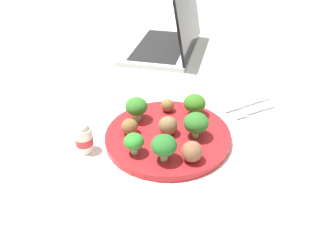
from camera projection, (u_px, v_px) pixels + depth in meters
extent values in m
plane|color=silver|center=(168.00, 139.00, 0.78)|extent=(4.00, 4.00, 0.00)
cylinder|color=red|center=(168.00, 136.00, 0.77)|extent=(0.28, 0.28, 0.02)
cylinder|color=#97C266|center=(196.00, 133.00, 0.75)|extent=(0.01, 0.01, 0.01)
ellipsoid|color=#2D6725|center=(196.00, 123.00, 0.74)|extent=(0.06, 0.06, 0.04)
cylinder|color=#9ACB6C|center=(194.00, 112.00, 0.83)|extent=(0.01, 0.01, 0.01)
ellipsoid|color=#346B1D|center=(195.00, 103.00, 0.81)|extent=(0.05, 0.05, 0.04)
cylinder|color=#93BE82|center=(164.00, 156.00, 0.69)|extent=(0.01, 0.01, 0.02)
ellipsoid|color=#266626|center=(164.00, 145.00, 0.67)|extent=(0.05, 0.05, 0.04)
cylinder|color=#9EC873|center=(137.00, 116.00, 0.81)|extent=(0.02, 0.02, 0.02)
ellipsoid|color=#306F24|center=(136.00, 106.00, 0.79)|extent=(0.05, 0.05, 0.04)
cylinder|color=#9FBF7E|center=(135.00, 150.00, 0.71)|extent=(0.01, 0.01, 0.01)
ellipsoid|color=#2E822A|center=(134.00, 141.00, 0.69)|extent=(0.04, 0.04, 0.03)
sphere|color=brown|center=(192.00, 151.00, 0.68)|extent=(0.04, 0.04, 0.04)
sphere|color=brown|center=(130.00, 127.00, 0.76)|extent=(0.04, 0.04, 0.04)
sphere|color=brown|center=(166.00, 126.00, 0.75)|extent=(0.04, 0.04, 0.04)
sphere|color=brown|center=(168.00, 105.00, 0.83)|extent=(0.03, 0.03, 0.03)
cube|color=white|center=(250.00, 109.00, 0.88)|extent=(0.17, 0.13, 0.01)
cube|color=silver|center=(259.00, 109.00, 0.87)|extent=(0.09, 0.01, 0.01)
cube|color=silver|center=(240.00, 115.00, 0.84)|extent=(0.03, 0.02, 0.01)
cube|color=white|center=(255.00, 101.00, 0.90)|extent=(0.09, 0.02, 0.01)
cube|color=silver|center=(232.00, 108.00, 0.87)|extent=(0.06, 0.02, 0.01)
cylinder|color=white|center=(84.00, 140.00, 0.73)|extent=(0.04, 0.04, 0.06)
cylinder|color=red|center=(84.00, 141.00, 0.73)|extent=(0.04, 0.04, 0.02)
cylinder|color=silver|center=(82.00, 127.00, 0.71)|extent=(0.03, 0.03, 0.01)
cube|color=silver|center=(161.00, 48.00, 1.19)|extent=(0.37, 0.39, 0.02)
cube|color=black|center=(161.00, 46.00, 1.18)|extent=(0.30, 0.32, 0.00)
cube|color=black|center=(189.00, 19.00, 1.11)|extent=(0.22, 0.28, 0.20)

